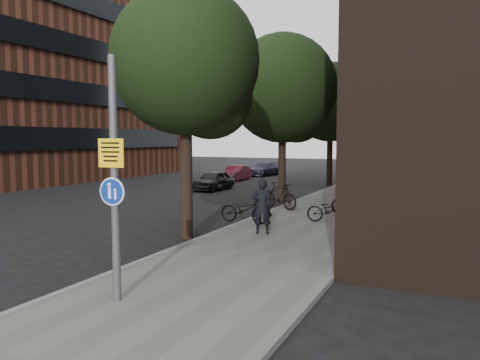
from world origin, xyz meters
The scene contains 15 objects.
ground centered at (0.00, 0.00, 0.00)m, with size 120.00×120.00×0.00m, color black.
sidewalk centered at (0.25, 10.00, 0.06)m, with size 4.50×60.00×0.12m, color #605E59.
curb_edge centered at (-2.00, 10.00, 0.07)m, with size 0.15×60.00×0.13m, color slate.
street_tree_near centered at (-2.53, 4.64, 5.11)m, with size 4.40×4.40×7.50m.
street_tree_mid centered at (-2.53, 13.14, 5.11)m, with size 5.00×5.00×7.80m.
street_tree_far centered at (-2.53, 22.14, 5.11)m, with size 5.00×5.00×7.80m.
signpost centered at (-0.71, -1.02, 2.31)m, with size 0.50×0.14×4.33m.
pedestrian centered at (-0.56, 5.52, 0.96)m, with size 0.62×0.40×1.69m, color black.
parked_bike_facade_near centered at (0.89, 8.24, 0.55)m, with size 0.58×1.65×0.87m, color black.
parked_bike_facade_far centered at (1.37, 9.93, 0.64)m, with size 0.49×1.74×1.05m, color black.
parked_bike_curb_near centered at (-1.80, 6.96, 0.59)m, with size 0.62×1.77×0.93m, color black.
parked_bike_curb_far centered at (-1.80, 10.46, 0.67)m, with size 0.52×1.82×1.10m, color black.
parked_car_near centered at (-8.06, 16.47, 0.57)m, with size 1.36×3.37×1.15m, color black.
parked_car_mid centered at (-9.46, 22.53, 0.54)m, with size 1.15×3.30×1.09m, color #4E1620.
parked_car_far centered at (-9.35, 27.54, 0.54)m, with size 1.51×3.72×1.08m, color #1D2034.
Camera 1 is at (4.73, -7.52, 3.02)m, focal length 35.00 mm.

